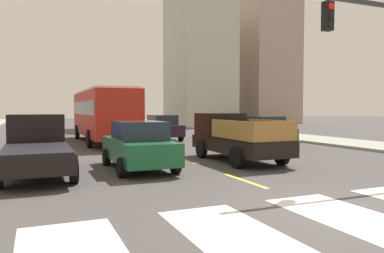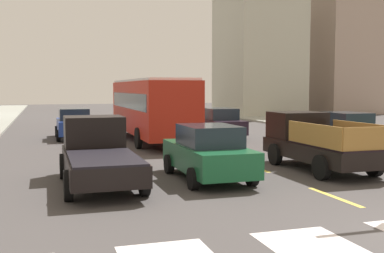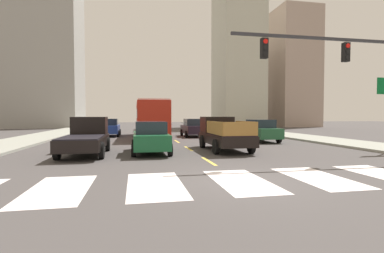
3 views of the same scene
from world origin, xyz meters
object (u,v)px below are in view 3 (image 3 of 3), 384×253
object	(u,v)px
pickup_dark	(87,137)
traffic_signal_gantry	(369,67)
pickup_stakebed	(223,134)
sedan_mid	(260,131)
sedan_far	(193,128)
sedan_near_right	(109,127)
sedan_near_left	(151,137)
city_bus	(151,116)

from	to	relation	value
pickup_dark	traffic_signal_gantry	distance (m)	14.17
pickup_stakebed	traffic_signal_gantry	size ratio (longest dim) A/B	0.53
pickup_stakebed	pickup_dark	world-z (taller)	same
pickup_dark	sedan_mid	xyz separation A→B (m)	(12.12, 4.99, -0.06)
sedan_far	sedan_near_right	xyz separation A→B (m)	(-7.97, 2.12, 0.00)
pickup_dark	sedan_near_right	size ratio (longest dim) A/B	1.18
pickup_stakebed	pickup_dark	size ratio (longest dim) A/B	1.00
sedan_near_left	sedan_near_right	distance (m)	14.08
city_bus	traffic_signal_gantry	bearing A→B (deg)	-60.08
pickup_stakebed	sedan_far	bearing A→B (deg)	88.51
sedan_near_right	sedan_near_left	bearing A→B (deg)	-74.75
sedan_near_right	pickup_dark	bearing A→B (deg)	-88.52
pickup_stakebed	city_bus	bearing A→B (deg)	110.28
pickup_stakebed	sedan_near_right	size ratio (longest dim) A/B	1.18
traffic_signal_gantry	pickup_stakebed	bearing A→B (deg)	135.60
traffic_signal_gantry	city_bus	bearing A→B (deg)	120.15
city_bus	sedan_far	world-z (taller)	city_bus
traffic_signal_gantry	sedan_near_right	bearing A→B (deg)	125.56
sedan_mid	traffic_signal_gantry	bearing A→B (deg)	-82.51
pickup_stakebed	sedan_near_left	distance (m)	4.40
city_bus	pickup_dark	bearing A→B (deg)	-110.42
pickup_dark	sedan_near_left	size ratio (longest dim) A/B	1.18
pickup_dark	city_bus	world-z (taller)	city_bus
pickup_stakebed	sedan_near_right	world-z (taller)	pickup_stakebed
pickup_stakebed	traffic_signal_gantry	xyz separation A→B (m)	(5.28, -5.17, 3.30)
pickup_stakebed	sedan_near_right	bearing A→B (deg)	121.07
pickup_stakebed	sedan_near_left	world-z (taller)	pickup_stakebed
pickup_dark	sedan_near_right	world-z (taller)	pickup_dark
pickup_stakebed	sedan_far	distance (m)	10.74
pickup_stakebed	city_bus	world-z (taller)	city_bus
sedan_far	sedan_near_right	size ratio (longest dim) A/B	1.00
sedan_mid	traffic_signal_gantry	distance (m)	10.32
pickup_stakebed	sedan_near_right	xyz separation A→B (m)	(-7.60, 12.85, -0.08)
city_bus	sedan_near_left	size ratio (longest dim) A/B	2.45
sedan_mid	sedan_near_left	bearing A→B (deg)	-145.76
pickup_dark	sedan_mid	distance (m)	13.11
sedan_near_right	traffic_signal_gantry	distance (m)	22.40
pickup_stakebed	sedan_mid	world-z (taller)	pickup_stakebed
sedan_near_right	traffic_signal_gantry	xyz separation A→B (m)	(12.88, -18.01, 3.37)
sedan_far	traffic_signal_gantry	distance (m)	16.98
sedan_near_right	city_bus	bearing A→B (deg)	-31.32
pickup_dark	city_bus	distance (m)	11.50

